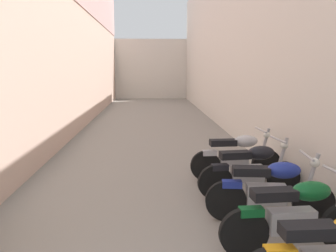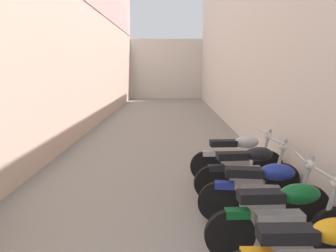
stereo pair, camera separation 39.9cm
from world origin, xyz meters
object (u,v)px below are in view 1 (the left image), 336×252
at_px(motorcycle_fourth, 271,189).
at_px(motorcycle_sixth, 237,155).
at_px(motorcycle_third, 296,214).
at_px(motorcycle_fifth, 251,169).

bearing_deg(motorcycle_fourth, motorcycle_sixth, 90.00).
distance_m(motorcycle_third, motorcycle_fifth, 1.91).
height_order(motorcycle_third, motorcycle_fourth, same).
height_order(motorcycle_third, motorcycle_fifth, same).
distance_m(motorcycle_fourth, motorcycle_fifth, 1.01).
distance_m(motorcycle_third, motorcycle_fourth, 0.90).
height_order(motorcycle_fourth, motorcycle_fifth, same).
bearing_deg(motorcycle_sixth, motorcycle_third, -90.00).
relative_size(motorcycle_third, motorcycle_fifth, 1.00).
bearing_deg(motorcycle_sixth, motorcycle_fifth, -90.00).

